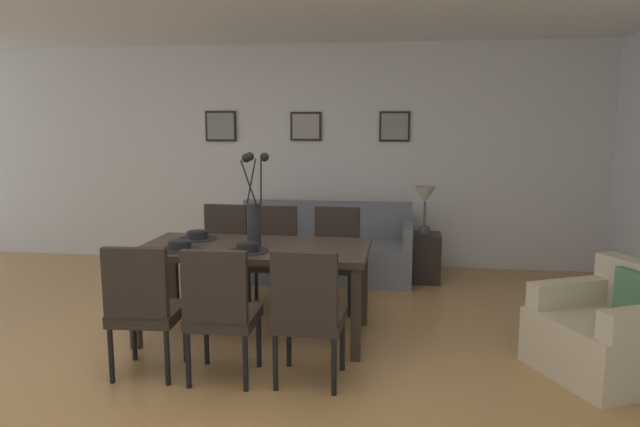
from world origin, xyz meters
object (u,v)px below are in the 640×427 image
dining_chair_far_left (220,308)px  bowl_near_right (197,234)px  dining_chair_far_right (274,251)px  framed_picture_center (306,126)px  armchair (612,334)px  bowl_far_left (248,246)px  dining_table (255,256)px  bowl_near_left (179,244)px  dining_chair_near_left (143,304)px  dining_chair_mid_right (335,253)px  dining_chair_mid_left (308,310)px  sofa (323,252)px  framed_picture_left (221,126)px  centerpiece_vase (254,211)px  table_lamp (425,199)px  dining_chair_near_right (222,249)px  framed_picture_right (395,126)px  side_table (423,257)px

dining_chair_far_left → bowl_near_right: (-0.53, 1.06, 0.27)m
dining_chair_far_right → bowl_near_right: bearing=-129.1°
framed_picture_center → armchair: bearing=-47.6°
bowl_far_left → framed_picture_center: framed_picture_center is taller
dining_table → bowl_near_left: size_ratio=10.59×
dining_chair_near_left → dining_chair_mid_right: (1.08, 1.70, 0.00)m
dining_chair_mid_left → armchair: size_ratio=0.86×
dining_chair_mid_right → bowl_far_left: size_ratio=5.41×
sofa → framed_picture_left: 2.00m
centerpiece_vase → framed_picture_left: (-1.04, 2.47, 0.62)m
dining_chair_near_left → bowl_near_left: 0.71m
bowl_far_left → framed_picture_left: framed_picture_left is taller
table_lamp → dining_chair_far_right: bearing=-144.3°
dining_chair_near_right → dining_chair_far_left: size_ratio=1.00×
bowl_far_left → dining_chair_near_left: bearing=-129.5°
dining_table → framed_picture_right: 2.86m
dining_chair_mid_left → framed_picture_right: bearing=81.8°
side_table → framed_picture_right: (-0.35, 0.63, 1.39)m
centerpiece_vase → framed_picture_left: bearing=112.8°
dining_chair_near_right → side_table: 2.18m
dining_chair_near_right → centerpiece_vase: size_ratio=1.25×
framed_picture_right → bowl_near_left: bearing=-120.6°
dining_chair_mid_left → bowl_far_left: 0.88m
framed_picture_left → dining_chair_near_left: bearing=-81.6°
bowl_far_left → table_lamp: (1.38, 2.04, 0.11)m
side_table → dining_chair_mid_left: bearing=-107.1°
bowl_near_left → framed_picture_left: (-0.50, 2.67, 0.87)m
dining_chair_far_left → dining_chair_mid_left: (0.57, 0.04, 0.00)m
dining_chair_mid_right → framed_picture_center: framed_picture_center is taller
centerpiece_vase → armchair: bearing=-7.8°
dining_table → centerpiece_vase: 0.36m
centerpiece_vase → armchair: size_ratio=0.69×
bowl_far_left → armchair: bowl_far_left is taller
framed_picture_center → framed_picture_right: size_ratio=1.05×
bowl_far_left → dining_chair_near_right: bearing=117.1°
armchair → dining_chair_mid_left: bearing=-166.9°
armchair → centerpiece_vase: bearing=172.2°
bowl_near_left → side_table: bearing=46.7°
bowl_far_left → sofa: bowl_far_left is taller
dining_chair_near_left → dining_chair_mid_right: size_ratio=1.00×
dining_chair_far_right → side_table: dining_chair_far_right is taller
centerpiece_vase → framed_picture_center: framed_picture_center is taller
dining_table → framed_picture_center: (0.00, 2.47, 0.99)m
sofa → dining_table: bearing=-98.9°
dining_chair_mid_left → bowl_far_left: dining_chair_mid_left is taller
dining_chair_near_right → dining_chair_mid_right: (1.08, -0.01, 0.00)m
dining_chair_near_left → armchair: 3.18m
dining_chair_near_right → armchair: (3.12, -1.20, -0.23)m
dining_chair_mid_left → bowl_near_left: 1.30m
dining_table → framed_picture_left: size_ratio=4.74×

